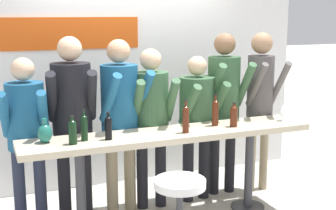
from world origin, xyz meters
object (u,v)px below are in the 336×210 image
(tasting_table, at_px, (171,145))
(person_far_left, at_px, (26,125))
(wine_bottle_2, at_px, (73,131))
(wine_bottle_5, at_px, (215,111))
(person_far_right, at_px, (261,92))
(person_right, at_px, (224,95))
(person_center_right, at_px, (197,113))
(person_center, at_px, (151,111))
(wine_bottle_4, at_px, (84,126))
(wine_bottle_1, at_px, (108,127))
(decorative_vase, at_px, (45,133))
(wine_bottle_3, at_px, (186,118))
(bar_stool, at_px, (180,204))
(person_left, at_px, (72,108))
(wine_bottle_0, at_px, (234,115))
(person_center_left, at_px, (120,107))
(wine_glass_0, at_px, (282,109))

(tasting_table, xyz_separation_m, person_far_left, (-1.31, 0.43, 0.23))
(wine_bottle_2, xyz_separation_m, wine_bottle_5, (1.48, 0.14, 0.03))
(person_far_right, bearing_deg, person_right, 173.10)
(tasting_table, height_order, person_center_right, person_center_right)
(person_center, xyz_separation_m, wine_bottle_4, (-0.79, -0.41, 0.01))
(person_center_right, xyz_separation_m, wine_bottle_1, (-1.12, -0.48, 0.06))
(person_center_right, distance_m, person_right, 0.41)
(wine_bottle_4, xyz_separation_m, decorative_vase, (-0.34, 0.06, -0.04))
(wine_bottle_1, height_order, wine_bottle_3, wine_bottle_3)
(bar_stool, distance_m, wine_bottle_2, 1.13)
(person_far_left, relative_size, wine_bottle_3, 5.10)
(person_left, distance_m, wine_bottle_1, 0.58)
(person_left, height_order, person_far_right, person_far_right)
(person_center, xyz_separation_m, wine_bottle_2, (-0.91, -0.49, -0.00))
(person_far_left, bearing_deg, bar_stool, -32.56)
(person_center, xyz_separation_m, person_right, (0.90, 0.08, 0.10))
(wine_bottle_0, height_order, wine_bottle_2, wine_bottle_2)
(person_left, relative_size, person_right, 1.00)
(person_center_right, relative_size, wine_bottle_1, 6.22)
(person_far_right, distance_m, wine_bottle_1, 1.98)
(person_center_right, xyz_separation_m, person_right, (0.37, 0.07, 0.16))
(wine_bottle_1, relative_size, wine_bottle_2, 1.01)
(bar_stool, xyz_separation_m, wine_bottle_5, (0.68, 0.67, 0.63))
(bar_stool, relative_size, person_center_left, 0.38)
(wine_bottle_2, height_order, decorative_vase, wine_bottle_2)
(person_right, bearing_deg, person_far_right, -6.78)
(person_center_right, relative_size, wine_bottle_0, 6.41)
(person_left, height_order, wine_bottle_4, person_left)
(wine_bottle_2, relative_size, wine_glass_0, 1.46)
(wine_bottle_4, xyz_separation_m, wine_bottle_5, (1.36, 0.06, 0.02))
(bar_stool, distance_m, person_center_left, 1.25)
(tasting_table, relative_size, person_center_left, 1.60)
(wine_bottle_0, relative_size, wine_glass_0, 1.43)
(person_center_right, relative_size, wine_glass_0, 9.15)
(wine_bottle_2, relative_size, wine_bottle_4, 0.89)
(tasting_table, height_order, wine_glass_0, wine_glass_0)
(wine_glass_0, bearing_deg, decorative_vase, 177.97)
(wine_bottle_3, xyz_separation_m, wine_glass_0, (1.15, 0.07, -0.02))
(wine_bottle_3, height_order, wine_bottle_5, wine_bottle_5)
(person_right, xyz_separation_m, wine_bottle_0, (-0.19, -0.55, -0.10))
(person_far_right, height_order, wine_bottle_2, person_far_right)
(wine_bottle_5, height_order, wine_glass_0, wine_bottle_5)
(person_far_right, bearing_deg, decorative_vase, -168.07)
(tasting_table, xyz_separation_m, person_center, (-0.05, 0.41, 0.26))
(person_left, relative_size, wine_bottle_1, 7.12)
(person_center, bearing_deg, decorative_vase, -157.17)
(wine_bottle_0, relative_size, wine_bottle_4, 0.87)
(wine_bottle_3, bearing_deg, wine_bottle_0, 4.01)
(person_center, bearing_deg, person_center_left, -176.45)
(person_right, bearing_deg, tasting_table, -145.78)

